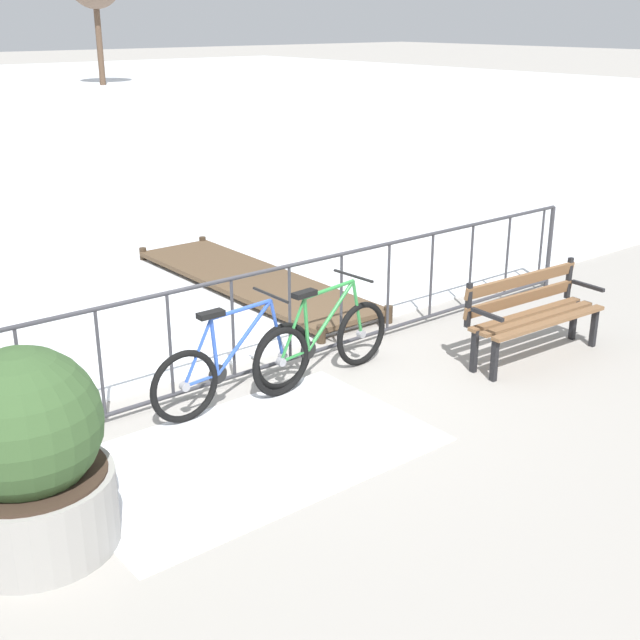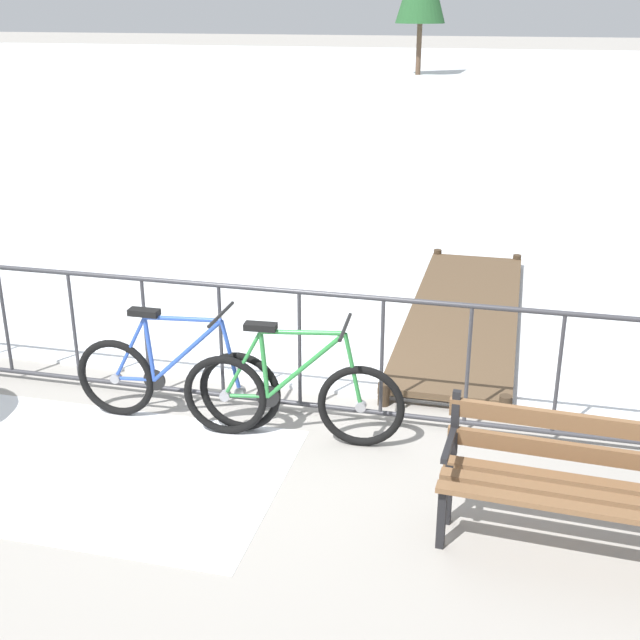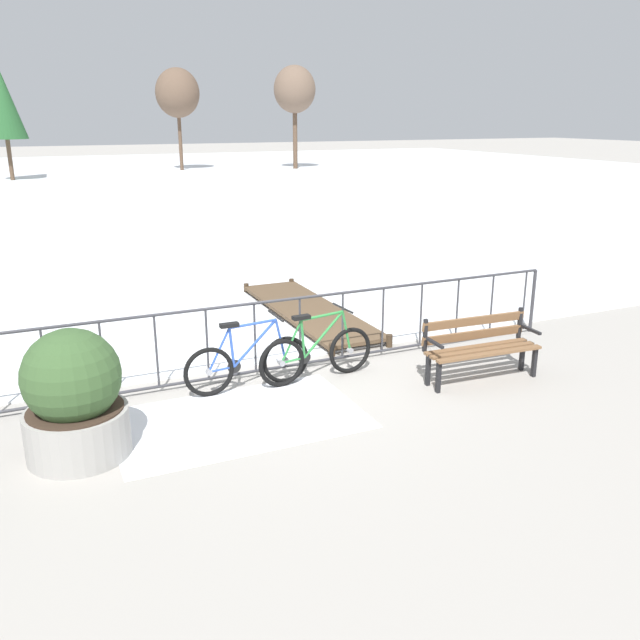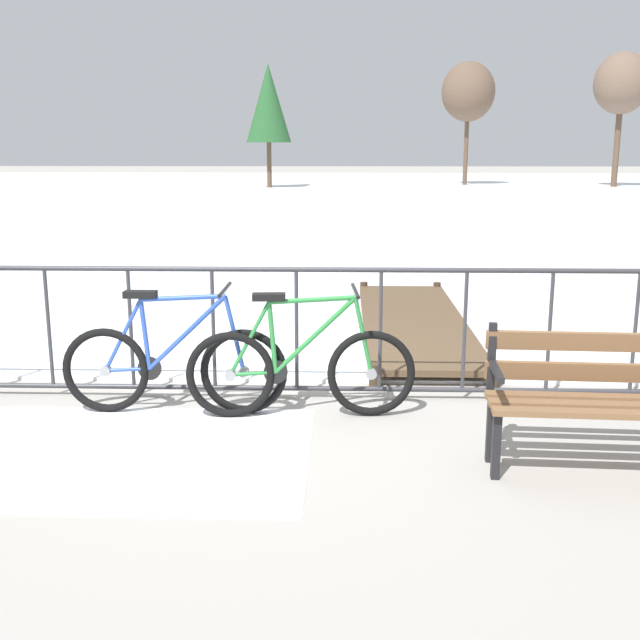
% 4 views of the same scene
% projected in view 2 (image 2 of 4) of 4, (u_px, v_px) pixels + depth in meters
% --- Properties ---
extents(ground_plane, '(160.00, 160.00, 0.00)m').
position_uv_depth(ground_plane, '(262.00, 408.00, 6.83)').
color(ground_plane, '#9E9991').
extents(frozen_pond, '(80.00, 56.00, 0.03)m').
position_uv_depth(frozen_pond, '(480.00, 86.00, 32.53)').
color(frozen_pond, white).
rests_on(frozen_pond, ground).
extents(snow_patch, '(2.92, 1.79, 0.01)m').
position_uv_depth(snow_patch, '(84.00, 467.00, 5.96)').
color(snow_patch, white).
rests_on(snow_patch, ground).
extents(railing_fence, '(9.06, 0.06, 1.07)m').
position_uv_depth(railing_fence, '(260.00, 346.00, 6.63)').
color(railing_fence, '#38383D').
rests_on(railing_fence, ground).
extents(bicycle_near_railing, '(1.71, 0.52, 0.97)m').
position_uv_depth(bicycle_near_railing, '(292.00, 396.00, 6.21)').
color(bicycle_near_railing, black).
rests_on(bicycle_near_railing, ground).
extents(bicycle_second, '(1.71, 0.52, 0.97)m').
position_uv_depth(bicycle_second, '(176.00, 380.00, 6.47)').
color(bicycle_second, black).
rests_on(bicycle_second, ground).
extents(park_bench, '(1.62, 0.56, 0.89)m').
position_uv_depth(park_bench, '(577.00, 475.00, 4.91)').
color(park_bench, brown).
rests_on(park_bench, ground).
extents(wooden_dock, '(1.10, 4.15, 0.20)m').
position_uv_depth(wooden_dock, '(464.00, 313.00, 8.56)').
color(wooden_dock, brown).
rests_on(wooden_dock, ground).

